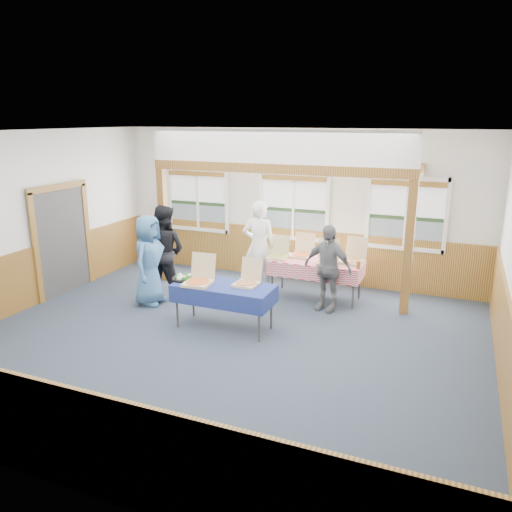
{
  "coord_description": "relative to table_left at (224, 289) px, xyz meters",
  "views": [
    {
      "loc": [
        3.24,
        -6.49,
        3.4
      ],
      "look_at": [
        0.15,
        1.0,
        1.15
      ],
      "focal_mm": 35.0,
      "sensor_mm": 36.0,
      "label": 1
    }
  ],
  "objects": [
    {
      "name": "floor",
      "position": [
        0.2,
        -0.46,
        -0.69
      ],
      "size": [
        8.0,
        8.0,
        0.0
      ],
      "primitive_type": "plane",
      "color": "#262D3E",
      "rests_on": "ground"
    },
    {
      "name": "ceiling",
      "position": [
        0.2,
        -0.46,
        2.51
      ],
      "size": [
        8.0,
        8.0,
        0.0
      ],
      "primitive_type": "plane",
      "rotation": [
        3.14,
        0.0,
        0.0
      ],
      "color": "white",
      "rests_on": "wall_back"
    },
    {
      "name": "wall_back",
      "position": [
        0.2,
        3.04,
        0.91
      ],
      "size": [
        8.0,
        0.0,
        8.0
      ],
      "primitive_type": "plane",
      "rotation": [
        1.57,
        0.0,
        0.0
      ],
      "color": "silver",
      "rests_on": "floor"
    },
    {
      "name": "wall_front",
      "position": [
        0.2,
        -3.96,
        0.91
      ],
      "size": [
        8.0,
        0.0,
        8.0
      ],
      "primitive_type": "plane",
      "rotation": [
        -1.57,
        0.0,
        0.0
      ],
      "color": "silver",
      "rests_on": "floor"
    },
    {
      "name": "wall_left",
      "position": [
        -3.8,
        -0.46,
        0.91
      ],
      "size": [
        0.0,
        8.0,
        8.0
      ],
      "primitive_type": "plane",
      "rotation": [
        1.57,
        0.0,
        1.57
      ],
      "color": "silver",
      "rests_on": "floor"
    },
    {
      "name": "wainscot_back",
      "position": [
        0.2,
        3.02,
        -0.14
      ],
      "size": [
        7.98,
        0.05,
        1.1
      ],
      "primitive_type": "cube",
      "color": "brown",
      "rests_on": "floor"
    },
    {
      "name": "wainscot_front",
      "position": [
        0.2,
        -3.93,
        -0.14
      ],
      "size": [
        7.98,
        0.05,
        1.1
      ],
      "primitive_type": "cube",
      "color": "brown",
      "rests_on": "floor"
    },
    {
      "name": "wainscot_left",
      "position": [
        -3.78,
        -0.46,
        -0.14
      ],
      "size": [
        0.05,
        6.98,
        1.1
      ],
      "primitive_type": "cube",
      "color": "brown",
      "rests_on": "floor"
    },
    {
      "name": "wainscot_right",
      "position": [
        4.17,
        -0.46,
        -0.14
      ],
      "size": [
        0.05,
        6.98,
        1.1
      ],
      "primitive_type": "cube",
      "color": "brown",
      "rests_on": "floor"
    },
    {
      "name": "cased_opening",
      "position": [
        -3.76,
        0.44,
        0.36
      ],
      "size": [
        0.06,
        1.3,
        2.1
      ],
      "primitive_type": "cube",
      "color": "#383838",
      "rests_on": "wall_left"
    },
    {
      "name": "window_left",
      "position": [
        -2.1,
        3.0,
        0.98
      ],
      "size": [
        1.56,
        0.1,
        1.46
      ],
      "color": "white",
      "rests_on": "wall_back"
    },
    {
      "name": "window_mid",
      "position": [
        0.2,
        3.0,
        0.98
      ],
      "size": [
        1.56,
        0.1,
        1.46
      ],
      "color": "white",
      "rests_on": "wall_back"
    },
    {
      "name": "window_right",
      "position": [
        2.5,
        3.0,
        0.98
      ],
      "size": [
        1.56,
        0.1,
        1.46
      ],
      "color": "white",
      "rests_on": "wall_back"
    },
    {
      "name": "post_left",
      "position": [
        -2.3,
        1.84,
        0.51
      ],
      "size": [
        0.15,
        0.15,
        2.4
      ],
      "primitive_type": "cube",
      "color": "brown",
      "rests_on": "floor"
    },
    {
      "name": "post_right",
      "position": [
        2.7,
        1.84,
        0.51
      ],
      "size": [
        0.15,
        0.15,
        2.4
      ],
      "primitive_type": "cube",
      "color": "brown",
      "rests_on": "floor"
    },
    {
      "name": "cross_beam",
      "position": [
        0.2,
        1.84,
        1.8
      ],
      "size": [
        5.15,
        0.18,
        0.18
      ],
      "primitive_type": "cube",
      "color": "brown",
      "rests_on": "post_left"
    },
    {
      "name": "table_left",
      "position": [
        0.0,
        0.0,
        0.0
      ],
      "size": [
        1.78,
        1.14,
        0.76
      ],
      "rotation": [
        0.0,
        0.0,
        -0.25
      ],
      "color": "#383838",
      "rests_on": "floor"
    },
    {
      "name": "table_right",
      "position": [
        1.01,
        1.98,
        0.0
      ],
      "size": [
        1.81,
        0.88,
        0.76
      ],
      "rotation": [
        0.0,
        0.0,
        -0.06
      ],
      "color": "#383838",
      "rests_on": "floor"
    },
    {
      "name": "pizza_box_a",
      "position": [
        -0.4,
        -0.11,
        0.13
      ],
      "size": [
        0.47,
        0.56,
        0.47
      ],
      "rotation": [
        0.0,
        0.0,
        0.09
      ],
      "color": "beige",
      "rests_on": "table_left"
    },
    {
      "name": "pizza_box_b",
      "position": [
        0.35,
        0.16,
        0.13
      ],
      "size": [
        0.39,
        0.47,
        0.41
      ],
      "rotation": [
        0.0,
        0.0,
        -0.03
      ],
      "color": "beige",
      "rests_on": "table_left"
    },
    {
      "name": "pizza_box_c",
      "position": [
        0.26,
        1.88,
        0.13
      ],
      "size": [
        0.42,
        0.5,
        0.41
      ],
      "rotation": [
        0.0,
        0.0,
        0.11
      ],
      "color": "beige",
      "rests_on": "table_right"
    },
    {
      "name": "pizza_box_d",
      "position": [
        0.66,
        2.17,
        0.13
      ],
      "size": [
        0.4,
        0.48,
        0.43
      ],
      "rotation": [
        0.0,
        0.0,
        0.0
      ],
      "color": "beige",
      "rests_on": "table_right"
    },
    {
      "name": "pizza_box_e",
      "position": [
        1.25,
        1.9,
        0.13
      ],
      "size": [
        0.48,
        0.55,
        0.44
      ],
      "rotation": [
        0.0,
        0.0,
        0.19
      ],
      "color": "beige",
      "rests_on": "table_right"
    },
    {
      "name": "pizza_box_f",
      "position": [
        1.67,
        2.12,
        0.13
      ],
      "size": [
        0.49,
        0.57,
        0.46
      ],
      "rotation": [
        0.0,
        0.0,
        -0.16
      ],
      "color": "beige",
      "rests_on": "table_right"
    },
    {
      "name": "veggie_tray",
      "position": [
        -0.75,
        0.0,
        0.09
      ],
      "size": [
        0.39,
        0.39,
        0.09
      ],
      "color": "black",
      "rests_on": "table_left"
    },
    {
      "name": "drink_glass",
      "position": [
        1.86,
        1.73,
        0.14
      ],
      "size": [
        0.07,
        0.07,
        0.15
      ],
      "primitive_type": "cylinder",
      "color": "#A1601A",
      "rests_on": "table_right"
    },
    {
      "name": "woman_white",
      "position": [
        -0.17,
        1.97,
        0.23
      ],
      "size": [
        0.73,
        0.53,
        1.85
      ],
      "primitive_type": "imported",
      "rotation": [
        0.0,
        0.0,
        3.28
      ],
      "color": "white",
      "rests_on": "floor"
    },
    {
      "name": "woman_black",
      "position": [
        -1.76,
        0.98,
        0.21
      ],
      "size": [
        0.92,
        0.74,
        1.81
      ],
      "primitive_type": "imported",
      "rotation": [
        0.0,
        0.0,
        3.2
      ],
      "color": "black",
      "rests_on": "floor"
    },
    {
      "name": "man_blue",
      "position": [
        -1.79,
        0.52,
        0.16
      ],
      "size": [
        0.61,
        0.87,
        1.7
      ],
      "primitive_type": "imported",
      "rotation": [
        0.0,
        0.0,
        1.65
      ],
      "color": "teal",
      "rests_on": "floor"
    },
    {
      "name": "person_grey",
      "position": [
        1.35,
        1.48,
        0.1
      ],
      "size": [
        1.0,
        0.6,
        1.59
      ],
      "primitive_type": "imported",
      "rotation": [
        0.0,
        0.0,
        -0.24
      ],
      "color": "slate",
      "rests_on": "floor"
    }
  ]
}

